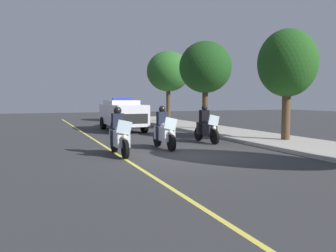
# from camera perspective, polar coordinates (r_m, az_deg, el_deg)

# --- Properties ---
(ground_plane) EXTENTS (80.00, 80.00, 0.00)m
(ground_plane) POSITION_cam_1_polar(r_m,az_deg,el_deg) (12.24, 3.33, -4.86)
(ground_plane) COLOR #333335
(curb_strip) EXTENTS (48.00, 0.24, 0.15)m
(curb_strip) POSITION_cam_1_polar(r_m,az_deg,el_deg) (14.21, 17.07, -3.44)
(curb_strip) COLOR #9E9B93
(curb_strip) RESTS_ON ground
(sidewalk_strip) EXTENTS (48.00, 3.60, 0.10)m
(sidewalk_strip) POSITION_cam_1_polar(r_m,az_deg,el_deg) (15.47, 22.56, -3.04)
(sidewalk_strip) COLOR #A8A399
(sidewalk_strip) RESTS_ON ground
(lane_stripe_center) EXTENTS (48.00, 0.12, 0.01)m
(lane_stripe_center) POSITION_cam_1_polar(r_m,az_deg,el_deg) (11.46, -7.12, -5.51)
(lane_stripe_center) COLOR #E0D14C
(lane_stripe_center) RESTS_ON ground
(police_motorcycle_lead_left) EXTENTS (2.14, 0.56, 1.72)m
(police_motorcycle_lead_left) POSITION_cam_1_polar(r_m,az_deg,el_deg) (12.22, -8.12, -1.60)
(police_motorcycle_lead_left) COLOR black
(police_motorcycle_lead_left) RESTS_ON ground
(police_motorcycle_lead_right) EXTENTS (2.14, 0.56, 1.72)m
(police_motorcycle_lead_right) POSITION_cam_1_polar(r_m,az_deg,el_deg) (13.73, -0.69, -0.88)
(police_motorcycle_lead_right) COLOR black
(police_motorcycle_lead_right) RESTS_ON ground
(police_motorcycle_trailing) EXTENTS (2.14, 0.56, 1.72)m
(police_motorcycle_trailing) POSITION_cam_1_polar(r_m,az_deg,el_deg) (15.83, 6.37, -0.19)
(police_motorcycle_trailing) COLOR black
(police_motorcycle_trailing) RESTS_ON ground
(police_suv) EXTENTS (4.94, 2.14, 2.05)m
(police_suv) POSITION_cam_1_polar(r_m,az_deg,el_deg) (21.60, -7.58, 2.03)
(police_suv) COLOR silver
(police_suv) RESTS_ON ground
(cyclist_background) EXTENTS (1.76, 0.32, 1.69)m
(cyclist_background) POSITION_cam_1_polar(r_m,az_deg,el_deg) (27.98, -5.84, 2.16)
(cyclist_background) COLOR black
(cyclist_background) RESTS_ON ground
(tree_mid_block) EXTENTS (2.71, 2.71, 5.10)m
(tree_mid_block) POSITION_cam_1_polar(r_m,az_deg,el_deg) (16.92, 19.23, 9.74)
(tree_mid_block) COLOR #4C3823
(tree_mid_block) RESTS_ON sidewalk_strip
(tree_far_back) EXTENTS (3.34, 3.34, 5.56)m
(tree_far_back) POSITION_cam_1_polar(r_m,az_deg,el_deg) (22.31, 6.23, 9.65)
(tree_far_back) COLOR #42301E
(tree_far_back) RESTS_ON sidewalk_strip
(tree_behind_suv) EXTENTS (3.64, 3.64, 5.90)m
(tree_behind_suv) POSITION_cam_1_polar(r_m,az_deg,el_deg) (29.24, 0.05, 9.04)
(tree_behind_suv) COLOR #42301E
(tree_behind_suv) RESTS_ON sidewalk_strip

